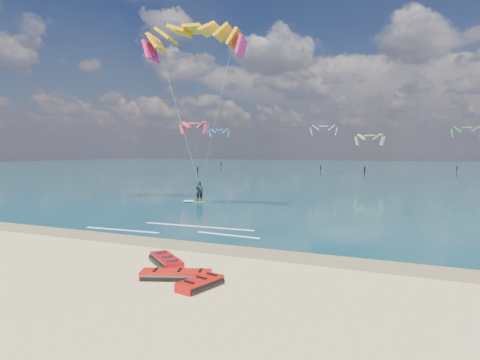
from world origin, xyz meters
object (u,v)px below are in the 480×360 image
(packed_kite_left, at_px, (176,279))
(packed_kite_mid, at_px, (166,265))
(packed_kite_right, at_px, (200,288))
(kitesurfer_main, at_px, (197,109))

(packed_kite_left, height_order, packed_kite_mid, packed_kite_mid)
(packed_kite_left, distance_m, packed_kite_right, 1.54)
(packed_kite_mid, height_order, packed_kite_right, packed_kite_mid)
(packed_kite_left, relative_size, kitesurfer_main, 0.18)
(packed_kite_left, height_order, packed_kite_right, same)
(packed_kite_left, bearing_deg, packed_kite_mid, 112.49)
(packed_kite_mid, distance_m, packed_kite_right, 3.73)
(packed_kite_left, xyz_separation_m, kitesurfer_main, (-10.25, 19.64, 8.85))
(packed_kite_right, bearing_deg, kitesurfer_main, 43.20)
(packed_kite_right, height_order, kitesurfer_main, kitesurfer_main)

